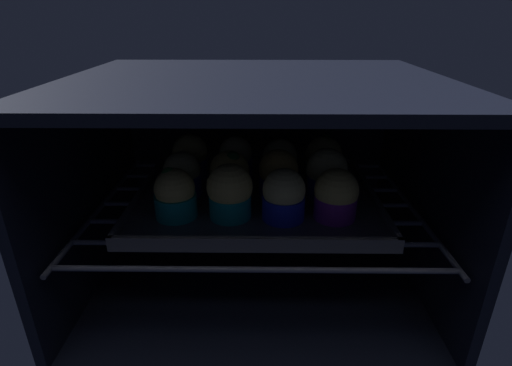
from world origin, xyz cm
name	(u,v)px	position (x,y,z in cm)	size (l,w,h in cm)	color
oven_cavity	(256,177)	(0.00, 26.25, 17.00)	(59.00, 47.00, 37.00)	black
oven_rack	(256,204)	(0.00, 22.00, 13.60)	(54.80, 42.00, 0.80)	#444756
baking_tray	(256,197)	(0.00, 22.71, 14.67)	(41.10, 32.80, 2.20)	#4C4C51
muffin_row0_col0	(175,194)	(-12.41, 14.78, 18.91)	(6.57, 6.57, 8.07)	#0C8C84
muffin_row0_col1	(230,192)	(-3.91, 14.75, 19.31)	(7.12, 7.12, 8.67)	#0C8C84
muffin_row0_col2	(284,196)	(4.34, 14.29, 19.03)	(6.57, 6.57, 8.13)	#1928B7
muffin_row0_col3	(336,196)	(12.36, 14.66, 18.89)	(6.82, 6.82, 8.03)	#7A238C
muffin_row1_col0	(182,175)	(-12.79, 22.96, 18.69)	(6.57, 6.57, 7.69)	#1928B7
muffin_row1_col1	(230,175)	(-4.51, 22.42, 19.02)	(6.86, 6.86, 8.39)	#0C8C84
muffin_row1_col2	(278,175)	(3.83, 22.41, 19.13)	(6.76, 6.76, 8.39)	#1928B7
muffin_row1_col3	(326,174)	(12.11, 22.82, 19.21)	(7.06, 7.06, 8.52)	#1928B7
muffin_row2_col0	(190,157)	(-12.76, 31.20, 19.11)	(6.72, 6.72, 8.36)	#1928B7
muffin_row2_col1	(236,158)	(-4.02, 31.10, 18.91)	(6.57, 6.57, 7.98)	#1928B7
muffin_row2_col2	(280,160)	(4.49, 30.85, 18.60)	(6.61, 6.61, 7.57)	#1928B7
muffin_row2_col3	(323,158)	(12.85, 31.42, 18.87)	(7.05, 7.05, 8.02)	#0C8C84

